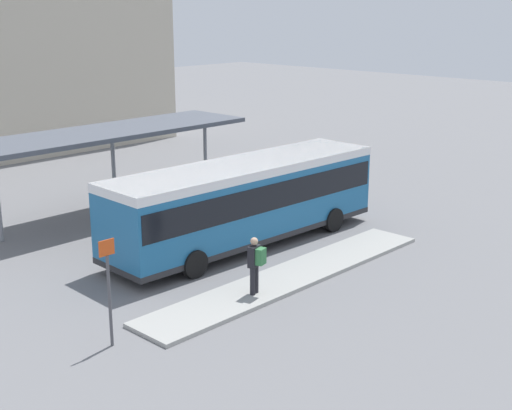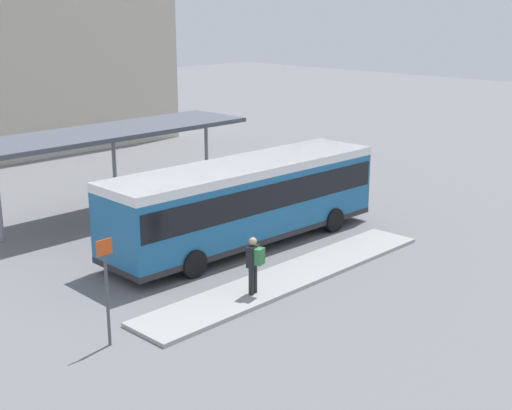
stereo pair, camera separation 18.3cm
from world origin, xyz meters
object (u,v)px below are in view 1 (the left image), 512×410
at_px(city_bus, 245,197).
at_px(pedestrian_waiting, 256,262).
at_px(potted_planter_near_shelter, 123,223).
at_px(platform_sign, 109,288).
at_px(bicycle_blue, 288,171).
at_px(bicycle_black, 296,174).
at_px(bicycle_orange, 278,169).

relative_size(city_bus, pedestrian_waiting, 6.41).
height_order(potted_planter_near_shelter, platform_sign, platform_sign).
relative_size(pedestrian_waiting, bicycle_blue, 0.97).
bearing_deg(bicycle_black, bicycle_orange, 175.73).
relative_size(bicycle_blue, bicycle_orange, 1.03).
bearing_deg(platform_sign, potted_planter_near_shelter, 52.04).
bearing_deg(potted_planter_near_shelter, pedestrian_waiting, -94.86).
relative_size(pedestrian_waiting, platform_sign, 0.61).
relative_size(pedestrian_waiting, bicycle_black, 0.98).
bearing_deg(platform_sign, bicycle_black, 25.90).
bearing_deg(city_bus, pedestrian_waiting, -130.22).
xyz_separation_m(city_bus, pedestrian_waiting, (-3.27, -3.63, -0.64)).
distance_m(city_bus, platform_sign, 8.56).
relative_size(city_bus, platform_sign, 3.94).
height_order(city_bus, platform_sign, city_bus).
bearing_deg(pedestrian_waiting, bicycle_orange, -64.96).
height_order(bicycle_blue, bicycle_orange, bicycle_blue).
xyz_separation_m(potted_planter_near_shelter, platform_sign, (-5.32, -6.81, 0.99)).
relative_size(potted_planter_near_shelter, platform_sign, 0.39).
relative_size(bicycle_black, platform_sign, 0.63).
distance_m(pedestrian_waiting, bicycle_blue, 14.87).
relative_size(city_bus, bicycle_blue, 6.20).
distance_m(city_bus, pedestrian_waiting, 4.93).
height_order(bicycle_blue, potted_planter_near_shelter, potted_planter_near_shelter).
bearing_deg(bicycle_black, potted_planter_near_shelter, -77.33).
bearing_deg(pedestrian_waiting, bicycle_black, -68.57).
xyz_separation_m(pedestrian_waiting, potted_planter_near_shelter, (0.62, 7.31, -0.54)).
bearing_deg(pedestrian_waiting, city_bus, -56.59).
xyz_separation_m(bicycle_black, potted_planter_near_shelter, (-10.92, -1.07, 0.19)).
height_order(bicycle_black, bicycle_orange, bicycle_black).
bearing_deg(potted_planter_near_shelter, city_bus, -54.30).
relative_size(pedestrian_waiting, bicycle_orange, 1.00).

